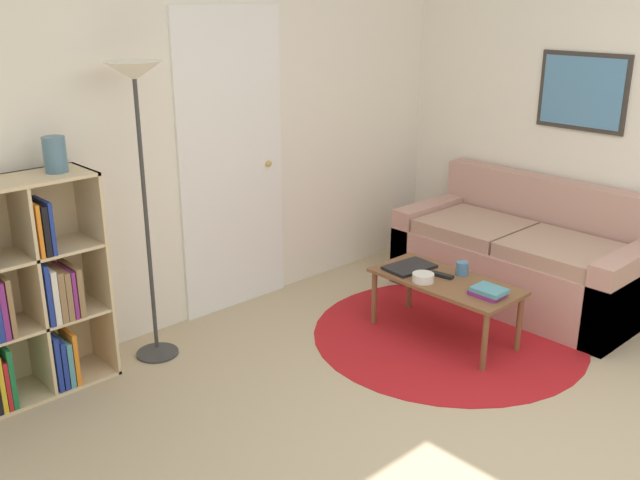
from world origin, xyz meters
TOP-DOWN VIEW (x-y plane):
  - wall_back at (0.01, 2.69)m, footprint 7.34×0.11m
  - wall_right at (2.19, 1.33)m, footprint 0.08×5.67m
  - rug at (0.90, 1.32)m, footprint 1.74×1.74m
  - floor_lamp at (-0.61, 2.38)m, footprint 0.31×0.31m
  - couch at (1.80, 1.34)m, footprint 0.83×1.71m
  - coffee_table at (0.86, 1.34)m, footprint 0.44×0.95m
  - laptop at (0.84, 1.61)m, footprint 0.34×0.24m
  - bowl at (0.73, 1.41)m, footprint 0.14×0.14m
  - book_stack_on_table at (0.84, 1.01)m, footprint 0.15×0.20m
  - cup at (1.00, 1.31)m, footprint 0.08×0.08m
  - remote at (0.88, 1.38)m, footprint 0.07×0.15m
  - vase_on_shelf at (-1.05, 2.48)m, footprint 0.12×0.12m

SIDE VIEW (x-z plane):
  - rug at x=0.90m, z-range 0.00..0.01m
  - couch at x=1.80m, z-range -0.13..0.71m
  - coffee_table at x=0.86m, z-range 0.15..0.55m
  - laptop at x=0.84m, z-range 0.39..0.41m
  - remote at x=0.88m, z-range 0.39..0.41m
  - book_stack_on_table at x=0.84m, z-range 0.39..0.44m
  - bowl at x=0.73m, z-range 0.39..0.45m
  - cup at x=1.00m, z-range 0.39..0.48m
  - wall_back at x=0.01m, z-range -0.01..2.59m
  - vase_on_shelf at x=-1.05m, z-range 1.20..1.39m
  - wall_right at x=2.19m, z-range 0.00..2.60m
  - floor_lamp at x=-0.61m, z-range 0.62..2.37m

